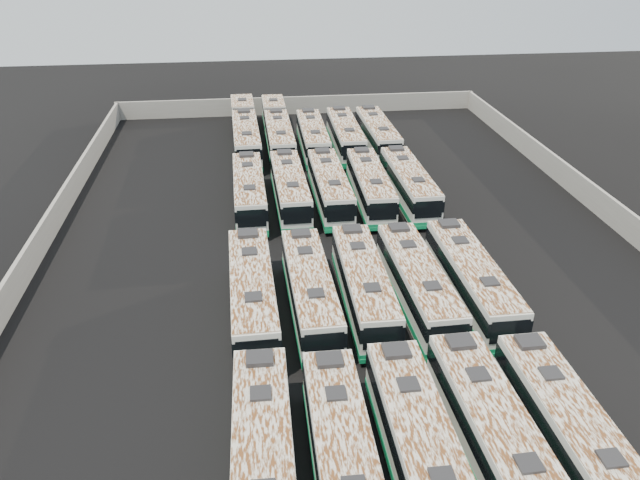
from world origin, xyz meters
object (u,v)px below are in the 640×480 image
at_px(bus_front_left, 344,461).
at_px(bus_front_far_left, 263,463).
at_px(bus_midback_right, 370,186).
at_px(bus_front_center, 421,453).
at_px(bus_midback_far_left, 249,192).
at_px(bus_back_far_left, 245,130).
at_px(bus_midfront_far_right, 471,280).
at_px(bus_midback_center, 330,187).
at_px(bus_back_left, 277,129).
at_px(bus_back_right, 345,136).
at_px(bus_back_far_right, 377,135).
at_px(bus_front_right, 497,441).
at_px(bus_midfront_far_left, 252,294).
at_px(bus_midfront_center, 364,285).
at_px(bus_midback_far_right, 409,184).
at_px(bus_back_center, 313,138).
at_px(bus_midfront_left, 310,291).
at_px(bus_midback_left, 290,189).
at_px(bus_midfront_right, 418,284).
at_px(bus_front_far_right, 572,437).

bearing_deg(bus_front_left, bus_front_far_left, 176.82).
bearing_deg(bus_midback_right, bus_front_center, -95.43).
height_order(bus_midback_far_left, bus_back_far_left, bus_back_far_left).
height_order(bus_midfront_far_right, bus_midback_center, bus_midfront_far_right).
xyz_separation_m(bus_back_left, bus_back_right, (6.98, -3.23, 0.02)).
relative_size(bus_midback_far_left, bus_back_right, 0.98).
height_order(bus_back_left, bus_back_far_right, bus_back_far_right).
xyz_separation_m(bus_midback_center, bus_back_far_right, (6.94, 13.55, 0.03)).
bearing_deg(bus_front_right, bus_midfront_far_left, 126.51).
xyz_separation_m(bus_midfront_center, bus_midback_far_right, (6.94, 15.95, 0.01)).
bearing_deg(bus_back_center, bus_back_far_right, 0.77).
xyz_separation_m(bus_back_center, bus_back_far_right, (6.91, 0.03, 0.04)).
bearing_deg(bus_back_far_left, bus_front_right, -78.84).
distance_m(bus_midfront_left, bus_back_center, 30.06).
bearing_deg(bus_front_left, bus_front_center, 0.55).
xyz_separation_m(bus_front_far_left, bus_midback_left, (3.46, 29.86, -0.04)).
bearing_deg(bus_front_left, bus_midback_right, 77.41).
bearing_deg(bus_back_center, bus_front_far_left, -98.58).
height_order(bus_front_left, bus_back_left, bus_back_left).
relative_size(bus_front_center, bus_midback_right, 1.03).
distance_m(bus_midfront_far_right, bus_midback_far_right, 16.17).
distance_m(bus_midback_left, bus_back_center, 13.94).
bearing_deg(bus_midfront_right, bus_back_center, 95.02).
distance_m(bus_midback_center, bus_midback_far_right, 6.92).
bearing_deg(bus_midfront_center, bus_front_far_right, -62.82).
distance_m(bus_front_far_left, bus_midback_center, 30.63).
bearing_deg(bus_back_right, bus_midback_right, -89.33).
height_order(bus_midback_left, bus_midback_center, same).
distance_m(bus_midback_right, bus_midback_far_right, 3.42).
xyz_separation_m(bus_midfront_center, bus_midback_right, (3.52, 16.00, -0.00)).
bearing_deg(bus_front_far_left, bus_front_left, -2.68).
distance_m(bus_midfront_center, bus_midback_right, 16.39).
height_order(bus_front_right, bus_back_far_left, bus_front_right).
distance_m(bus_front_far_right, bus_back_right, 43.70).
bearing_deg(bus_midfront_right, bus_front_far_left, -128.83).
relative_size(bus_midback_center, bus_back_far_right, 0.98).
xyz_separation_m(bus_front_right, bus_midfront_far_right, (3.50, 13.46, -0.03)).
height_order(bus_front_far_right, bus_back_far_left, bus_back_far_left).
bearing_deg(bus_midfront_right, bus_back_right, 88.41).
xyz_separation_m(bus_midback_far_left, bus_midback_center, (6.90, 0.14, 0.01)).
bearing_deg(bus_midfront_center, bus_midback_far_left, 113.88).
distance_m(bus_front_left, bus_midback_right, 30.74).
bearing_deg(bus_back_far_left, bus_midback_far_right, -52.29).
height_order(bus_front_far_left, bus_midfront_center, bus_front_far_left).
xyz_separation_m(bus_front_center, bus_back_center, (0.09, 43.58, -0.06)).
bearing_deg(bus_midback_far_left, bus_back_center, 62.24).
distance_m(bus_front_center, bus_front_far_right, 6.97).
height_order(bus_front_far_right, bus_midfront_left, bus_front_far_right).
bearing_deg(bus_back_right, bus_front_center, -93.98).
bearing_deg(bus_midback_center, bus_midfront_far_right, -67.39).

